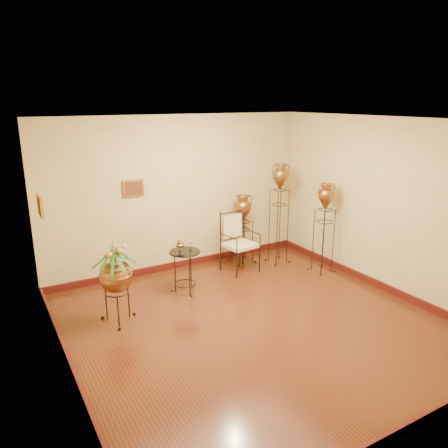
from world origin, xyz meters
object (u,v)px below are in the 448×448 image
planter_urn (115,273)px  armchair (240,243)px  amphora_tall (279,213)px  side_table (185,271)px  amphora_mid (324,227)px

planter_urn → armchair: size_ratio=1.21×
amphora_tall → side_table: (-2.13, -0.36, -0.61)m
amphora_mid → side_table: amphora_mid is taller
armchair → side_table: (-1.26, -0.33, -0.17)m
side_table → planter_urn: bearing=-161.3°
amphora_mid → side_table: bearing=170.6°
planter_urn → side_table: planter_urn is taller
amphora_tall → side_table: 2.24m
armchair → side_table: armchair is taller
amphora_mid → armchair: size_ratio=1.53×
amphora_tall → amphora_mid: amphora_tall is taller
side_table → amphora_mid: bearing=-9.4°
armchair → amphora_tall: bearing=-4.8°
planter_urn → armchair: planter_urn is taller
amphora_tall → side_table: amphora_tall is taller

